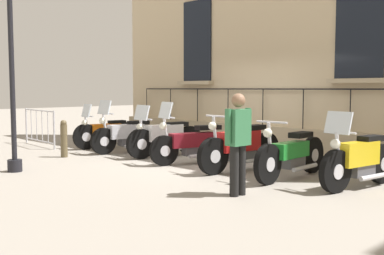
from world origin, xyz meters
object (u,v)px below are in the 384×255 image
motorcycle_white (165,137)px  motorcycle_red (241,147)px  motorcycle_maroon (193,143)px  lamppost (10,25)px  motorcycle_silver (127,135)px  crowd_barrier (39,126)px  bollard (64,138)px  motorcycle_orange (107,133)px  motorcycle_green (292,155)px  motorcycle_yellow (359,161)px  pedestrian_standing (238,139)px

motorcycle_white → motorcycle_red: (0.16, 2.51, -0.00)m
motorcycle_maroon → lamppost: lamppost is taller
motorcycle_silver → crowd_barrier: size_ratio=0.97×
bollard → motorcycle_orange: bearing=-155.6°
motorcycle_white → crowd_barrier: bearing=-73.0°
motorcycle_red → motorcycle_silver: bearing=-88.7°
motorcycle_green → motorcycle_yellow: (-0.10, 1.25, 0.03)m
crowd_barrier → motorcycle_orange: bearing=124.3°
bollard → motorcycle_maroon: bearing=119.8°
motorcycle_green → lamppost: lamppost is taller
lamppost → crowd_barrier: size_ratio=2.14×
pedestrian_standing → motorcycle_orange: bearing=-105.9°
motorcycle_yellow → lamppost: (3.47, -5.45, 2.41)m
motorcycle_silver → bollard: 1.62m
motorcycle_maroon → motorcycle_yellow: 3.75m
motorcycle_silver → motorcycle_maroon: (-0.03, 2.43, -0.02)m
crowd_barrier → bollard: size_ratio=2.33×
motorcycle_maroon → motorcycle_green: 2.50m
motorcycle_green → bollard: motorcycle_green is taller
motorcycle_silver → lamppost: lamppost is taller
pedestrian_standing → bollard: bearing=-90.6°
motorcycle_silver → motorcycle_green: bearing=91.3°
bollard → pedestrian_standing: size_ratio=0.57×
crowd_barrier → motorcycle_silver: bearing=109.4°
motorcycle_orange → pedestrian_standing: bearing=74.1°
crowd_barrier → motorcycle_white: bearing=107.0°
motorcycle_silver → motorcycle_white: (-0.24, 1.23, 0.01)m
motorcycle_green → lamppost: 5.91m
motorcycle_green → crowd_barrier: motorcycle_green is taller
motorcycle_silver → motorcycle_white: motorcycle_silver is taller
motorcycle_red → bollard: 4.43m
motorcycle_green → motorcycle_red: bearing=-88.6°
motorcycle_maroon → motorcycle_yellow: bearing=92.9°
motorcycle_orange → bollard: (1.73, 0.78, 0.02)m
motorcycle_orange → lamppost: lamppost is taller
motorcycle_red → lamppost: size_ratio=0.50×
motorcycle_red → motorcycle_green: size_ratio=0.99×
motorcycle_red → crowd_barrier: bearing=-80.6°
motorcycle_maroon → motorcycle_white: bearing=-100.2°
motorcycle_maroon → motorcycle_yellow: size_ratio=1.06×
motorcycle_yellow → bollard: 6.79m
motorcycle_red → lamppost: (3.33, -3.01, 2.40)m
motorcycle_orange → bollard: bearing=24.4°
motorcycle_maroon → crowd_barrier: motorcycle_maroon is taller
motorcycle_silver → lamppost: size_ratio=0.45×
motorcycle_red → motorcycle_green: (-0.03, 1.19, -0.04)m
motorcycle_orange → motorcycle_white: motorcycle_white is taller
motorcycle_white → pedestrian_standing: pedestrian_standing is taller
bollard → pedestrian_standing: bearing=89.4°
motorcycle_red → bollard: motorcycle_red is taller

